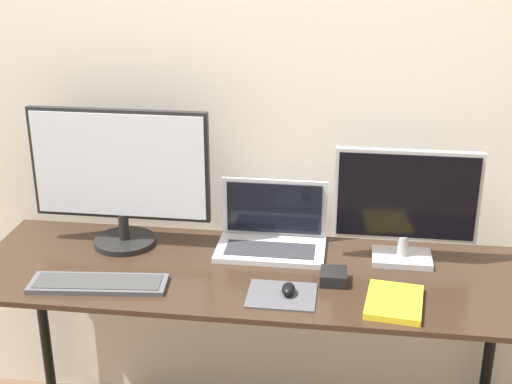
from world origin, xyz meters
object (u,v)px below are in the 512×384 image
(power_brick, at_px, (334,277))
(monitor_right, at_px, (406,204))
(laptop, at_px, (272,232))
(keyboard, at_px, (98,284))
(book, at_px, (394,302))
(mouse, at_px, (288,289))
(monitor_left, at_px, (120,175))

(power_brick, bearing_deg, monitor_right, 39.78)
(laptop, distance_m, power_brick, 0.32)
(keyboard, distance_m, book, 0.91)
(mouse, relative_size, power_brick, 0.73)
(mouse, bearing_deg, keyboard, -177.97)
(monitor_right, bearing_deg, keyboard, -162.04)
(monitor_left, distance_m, book, 1.00)
(laptop, bearing_deg, keyboard, -145.35)
(monitor_right, relative_size, power_brick, 5.14)
(monitor_left, xyz_separation_m, laptop, (0.52, 0.04, -0.20))
(laptop, height_order, mouse, laptop)
(monitor_left, xyz_separation_m, mouse, (0.61, -0.29, -0.24))
(laptop, xyz_separation_m, book, (0.41, -0.34, -0.05))
(power_brick, bearing_deg, mouse, -142.61)
(monitor_right, height_order, power_brick, monitor_right)
(laptop, bearing_deg, monitor_right, -5.47)
(monitor_right, xyz_separation_m, mouse, (-0.36, -0.29, -0.18))
(monitor_left, height_order, monitor_right, monitor_left)
(mouse, bearing_deg, monitor_left, 154.62)
(book, bearing_deg, laptop, 139.63)
(monitor_left, distance_m, monitor_right, 0.96)
(monitor_left, xyz_separation_m, keyboard, (0.01, -0.31, -0.25))
(monitor_right, distance_m, laptop, 0.47)
(book, height_order, power_brick, power_brick)
(keyboard, bearing_deg, mouse, 2.03)
(power_brick, bearing_deg, book, -32.48)
(keyboard, relative_size, power_brick, 4.80)
(monitor_left, bearing_deg, monitor_right, 0.00)
(book, bearing_deg, monitor_left, 161.87)
(book, bearing_deg, monitor_right, 82.82)
(monitor_right, height_order, book, monitor_right)
(mouse, xyz_separation_m, book, (0.32, -0.02, -0.01))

